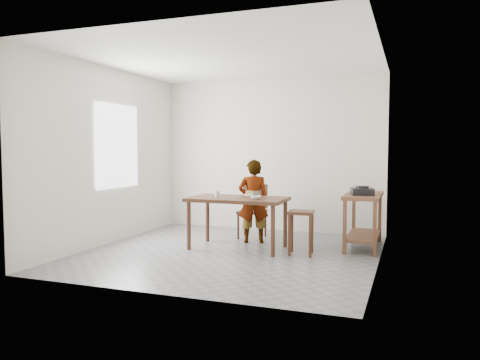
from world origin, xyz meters
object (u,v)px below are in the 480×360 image
(prep_counter, at_px, (363,221))
(child, at_px, (253,201))
(dining_table, at_px, (238,223))
(dining_chair, at_px, (252,211))
(stool, at_px, (301,233))

(prep_counter, xyz_separation_m, child, (-1.64, -0.22, 0.25))
(dining_table, height_order, child, child)
(dining_chair, relative_size, stool, 1.44)
(child, distance_m, stool, 1.09)
(child, xyz_separation_m, stool, (0.88, -0.54, -0.34))
(prep_counter, xyz_separation_m, dining_chair, (-1.78, 0.15, 0.04))
(dining_table, bearing_deg, stool, -3.63)
(dining_table, distance_m, child, 0.56)
(child, relative_size, dining_chair, 1.48)
(prep_counter, height_order, stool, prep_counter)
(prep_counter, xyz_separation_m, stool, (-0.77, -0.76, -0.10))
(dining_chair, bearing_deg, child, -70.96)
(dining_table, xyz_separation_m, dining_chair, (-0.06, 0.85, 0.06))
(stool, bearing_deg, prep_counter, 44.81)
(dining_table, bearing_deg, child, 80.72)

